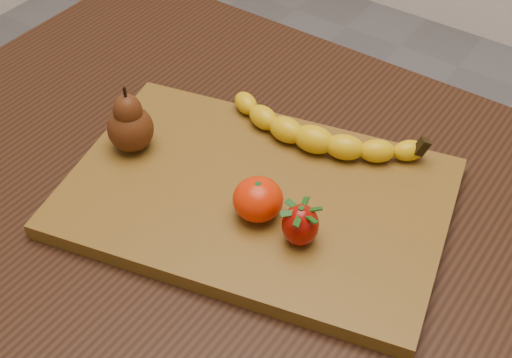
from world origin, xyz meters
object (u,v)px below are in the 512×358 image
Objects in this scene: table at (245,242)px; mandarin at (258,199)px; pear at (129,118)px; cutting_board at (256,197)px.

mandarin reaches higher than table.
table is at bearing 12.77° from pear.
table is 2.22× the size of cutting_board.
table is 0.16m from mandarin.
cutting_board reaches higher than table.
pear reaches higher than table.
cutting_board is 4.94× the size of pear.
pear is at bearing -167.23° from table.
mandarin is at bearing -40.34° from table.
cutting_board is 7.78× the size of mandarin.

